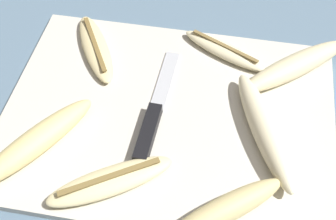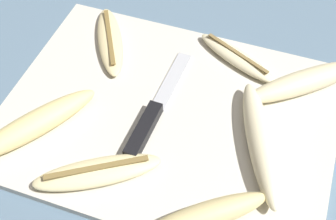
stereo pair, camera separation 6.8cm
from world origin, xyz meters
name	(u,v)px [view 2 (the right image)]	position (x,y,z in m)	size (l,w,h in m)	color
ground_plane	(168,119)	(0.00, 0.00, 0.00)	(4.00, 4.00, 0.00)	slate
cutting_board	(168,117)	(0.00, 0.00, 0.01)	(0.48, 0.37, 0.01)	beige
knife	(149,120)	(-0.02, -0.02, 0.02)	(0.03, 0.22, 0.02)	black
banana_golden_short	(35,124)	(-0.17, -0.09, 0.03)	(0.14, 0.19, 0.03)	#EDD689
banana_pale_long	(237,58)	(0.07, 0.14, 0.02)	(0.15, 0.10, 0.02)	beige
banana_spotted_left	(205,216)	(0.10, -0.15, 0.03)	(0.15, 0.13, 0.03)	#DBC684
banana_bright_far	(260,142)	(0.14, -0.02, 0.03)	(0.11, 0.21, 0.04)	beige
banana_soft_right	(98,172)	(-0.05, -0.13, 0.02)	(0.17, 0.13, 0.02)	beige
banana_ripe_center	(110,41)	(-0.14, 0.11, 0.02)	(0.12, 0.16, 0.02)	beige
banana_cream_curved	(306,81)	(0.18, 0.12, 0.03)	(0.18, 0.16, 0.03)	beige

